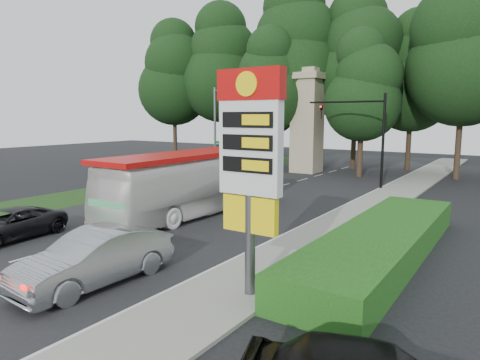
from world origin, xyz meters
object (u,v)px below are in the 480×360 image
Objects in this scene: traffic_signal_mast at (366,127)px; monument at (307,120)px; gas_station_pylon at (250,152)px; suv_charcoal at (9,225)px; transit_bus at (195,183)px; streetlight_signs at (217,128)px; sedan_silver at (95,258)px.

monument reaches higher than traffic_signal_mast.
gas_station_pylon is 12.90m from suv_charcoal.
traffic_signal_mast is 1.46× the size of suv_charcoal.
traffic_signal_mast is 0.57× the size of transit_bus.
suv_charcoal is at bearing -79.44° from streetlight_signs.
monument is 30.96m from sedan_silver.
streetlight_signs reaches higher than suv_charcoal.
monument is 0.80× the size of transit_bus.
gas_station_pylon is at bearing -51.04° from streetlight_signs.
sedan_silver reaches higher than suv_charcoal.
suv_charcoal is at bearing -176.37° from gas_station_pylon.
traffic_signal_mast is at bearing 99.09° from gas_station_pylon.
streetlight_signs is 25.03m from sedan_silver.
monument is (-11.20, 28.01, 0.66)m from gas_station_pylon.
monument is at bearing 142.00° from traffic_signal_mast.
monument is (-7.68, 6.00, 0.43)m from traffic_signal_mast.
gas_station_pylon reaches higher than transit_bus.
traffic_signal_mast is at bearing 70.19° from transit_bus.
traffic_signal_mast reaches higher than suv_charcoal.
traffic_signal_mast reaches higher than transit_bus.
streetlight_signs reaches higher than gas_station_pylon.
gas_station_pylon is 6.27m from sedan_silver.
monument is at bearing 97.49° from transit_bus.
gas_station_pylon is 0.86× the size of streetlight_signs.
traffic_signal_mast is at bearing 89.08° from sedan_silver.
traffic_signal_mast is at bearing 8.92° from streetlight_signs.
gas_station_pylon is 12.07m from transit_bus.
streetlight_signs is at bearing -121.97° from monument.
traffic_signal_mast is 0.72× the size of monument.
sedan_silver is at bearing -62.57° from streetlight_signs.
streetlight_signs reaches higher than transit_bus.
sedan_silver is at bearing -67.97° from transit_bus.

